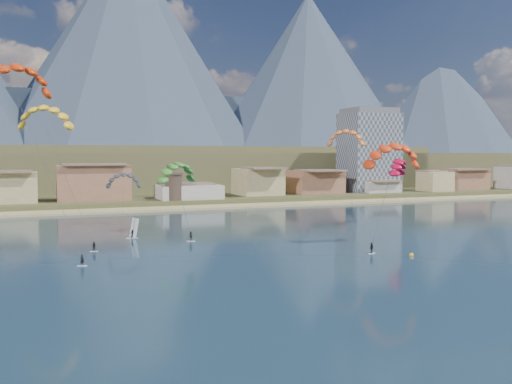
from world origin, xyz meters
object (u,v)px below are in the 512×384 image
Objects in this scene: kitesurfer_green at (177,170)px; windsurfer at (133,232)px; watchtower at (174,186)px; apartment_tower at (369,150)px; kitesurfer_orange at (392,152)px; kitesurfer_red at (15,75)px; kitesurfer_yellow at (45,114)px; buoy at (411,255)px.

kitesurfer_green reaches higher than windsurfer.
kitesurfer_green is at bearing -102.27° from watchtower.
kitesurfer_orange is at bearing -121.20° from apartment_tower.
apartment_tower reaches higher than kitesurfer_green.
watchtower reaches higher than windsurfer.
windsurfer is at bearing -147.55° from kitesurfer_green.
apartment_tower is at bearing 35.34° from kitesurfer_red.
kitesurfer_yellow is 63.02m from kitesurfer_orange.
watchtower is 54.85m from kitesurfer_green.
kitesurfer_green is at bearing 32.45° from windsurfer.
kitesurfer_red is 38.81m from kitesurfer_green.
apartment_tower is 1.17× the size of kitesurfer_yellow.
buoy is at bearing -32.87° from kitesurfer_yellow.
watchtower is 0.31× the size of kitesurfer_yellow.
watchtower is (-80.00, -14.00, -11.45)m from apartment_tower.
kitesurfer_yellow is (-37.27, -60.23, 17.15)m from watchtower.
kitesurfer_green is (-91.57, -67.20, -4.81)m from apartment_tower.
kitesurfer_yellow is 68.31m from buoy.
kitesurfer_red is 1.67× the size of kitesurfer_green.
kitesurfer_orange is 44.65m from kitesurfer_green.
kitesurfer_yellow reaches higher than buoy.
apartment_tower is at bearing 9.93° from watchtower.
kitesurfer_orange reaches higher than watchtower.
kitesurfer_yellow reaches higher than kitesurfer_green.
kitesurfer_yellow is at bearing -121.75° from watchtower.
kitesurfer_orange is (62.40, -11.50, -11.87)m from kitesurfer_red.
buoy is at bearing -120.16° from apartment_tower.
buoy is (-63.37, -109.07, -17.69)m from apartment_tower.
watchtower is 2.22× the size of windsurfer.
apartment_tower reaches higher than kitesurfer_yellow.
apartment_tower reaches higher than kitesurfer_red.
watchtower is at bearing 60.06° from kitesurfer_red.
windsurfer is at bearing -110.13° from watchtower.
watchtower is at bearing 103.95° from kitesurfer_orange.
kitesurfer_yellow is 7.05× the size of windsurfer.
kitesurfer_green is 26.56× the size of buoy.
kitesurfer_green is at bearing 123.97° from buoy.
kitesurfer_yellow is 1.33× the size of kitesurfer_orange.
kitesurfer_orange is at bearing 69.81° from buoy.
kitesurfer_yellow is (4.32, 12.00, -5.06)m from kitesurfer_red.
kitesurfer_yellow reaches higher than watchtower.
kitesurfer_red reaches higher than kitesurfer_green.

